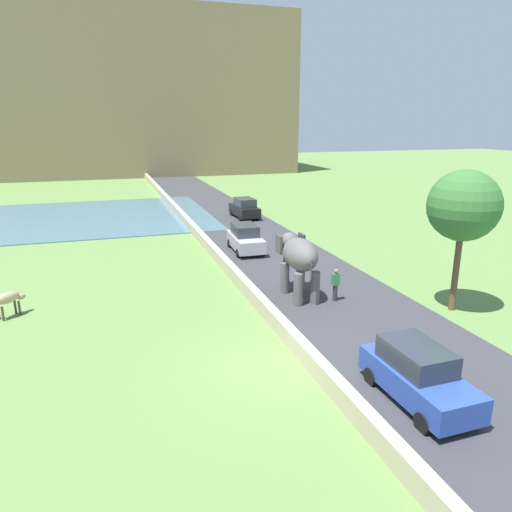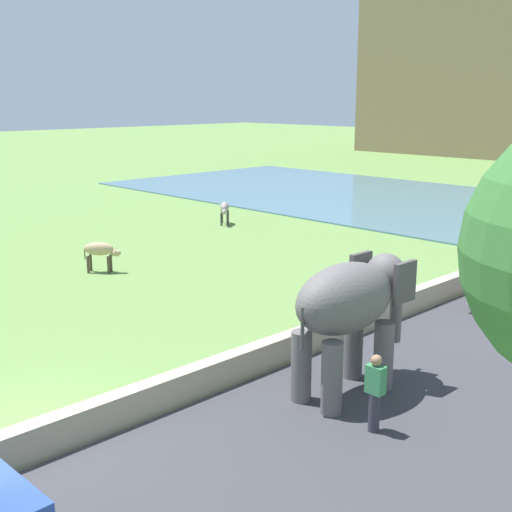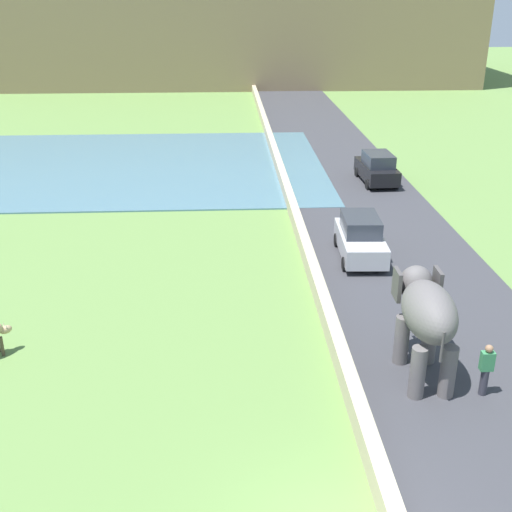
{
  "view_description": "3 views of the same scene",
  "coord_description": "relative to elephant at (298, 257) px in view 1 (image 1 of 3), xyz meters",
  "views": [
    {
      "loc": [
        -5.14,
        -13.95,
        8.24
      ],
      "look_at": [
        1.86,
        7.76,
        1.77
      ],
      "focal_mm": 33.27,
      "sensor_mm": 36.0,
      "label": 1
    },
    {
      "loc": [
        11.78,
        -4.93,
        6.39
      ],
      "look_at": [
        -1.68,
        8.16,
        1.88
      ],
      "focal_mm": 46.96,
      "sensor_mm": 36.0,
      "label": 2
    },
    {
      "loc": [
        -2.19,
        -9.73,
        10.61
      ],
      "look_at": [
        -1.13,
        10.67,
        1.95
      ],
      "focal_mm": 45.21,
      "sensor_mm": 36.0,
      "label": 3
    }
  ],
  "objects": [
    {
      "name": "road_surface",
      "position": [
        1.57,
        13.95,
        -2.01
      ],
      "size": [
        7.0,
        120.0,
        0.06
      ],
      "primitive_type": "cube",
      "color": "#38383D",
      "rests_on": "ground"
    },
    {
      "name": "ground_plane",
      "position": [
        -3.43,
        -6.05,
        -2.04
      ],
      "size": [
        220.0,
        220.0,
        0.0
      ],
      "primitive_type": "plane",
      "color": "#608442"
    },
    {
      "name": "elephant",
      "position": [
        0.0,
        0.0,
        0.0
      ],
      "size": [
        1.43,
        3.47,
        2.99
      ],
      "color": "#605B5B",
      "rests_on": "ground"
    },
    {
      "name": "cow_tan",
      "position": [
        -12.88,
        1.65,
        -1.2
      ],
      "size": [
        1.27,
        1.17,
        1.15
      ],
      "color": "tan",
      "rests_on": "ground"
    },
    {
      "name": "hill_distant",
      "position": [
        -9.43,
        67.85,
        10.42
      ],
      "size": [
        64.0,
        28.0,
        24.91
      ],
      "primitive_type": "cube",
      "color": "#7F6B4C",
      "rests_on": "ground"
    },
    {
      "name": "car_silver",
      "position": [
        0.0,
        8.81,
        -1.14
      ],
      "size": [
        1.94,
        4.07,
        1.8
      ],
      "color": "#B7B7BC",
      "rests_on": "ground"
    },
    {
      "name": "person_beside_elephant",
      "position": [
        1.46,
        -1.1,
        -1.16
      ],
      "size": [
        0.36,
        0.22,
        1.63
      ],
      "color": "#33333D",
      "rests_on": "ground"
    },
    {
      "name": "tree_near",
      "position": [
        6.08,
        -3.6,
        2.72
      ],
      "size": [
        3.09,
        3.09,
        6.33
      ],
      "color": "brown",
      "rests_on": "ground"
    },
    {
      "name": "barrier_wall",
      "position": [
        -2.23,
        11.95,
        -1.69
      ],
      "size": [
        0.4,
        110.0,
        0.7
      ],
      "primitive_type": "cube",
      "color": "tan",
      "rests_on": "ground"
    },
    {
      "name": "car_blue",
      "position": [
        -0.0,
        -9.35,
        -1.14
      ],
      "size": [
        1.86,
        4.03,
        1.8
      ],
      "color": "#2D4CA8",
      "rests_on": "ground"
    },
    {
      "name": "car_black",
      "position": [
        3.15,
        19.6,
        -1.14
      ],
      "size": [
        1.91,
        4.06,
        1.8
      ],
      "color": "black",
      "rests_on": "ground"
    }
  ]
}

